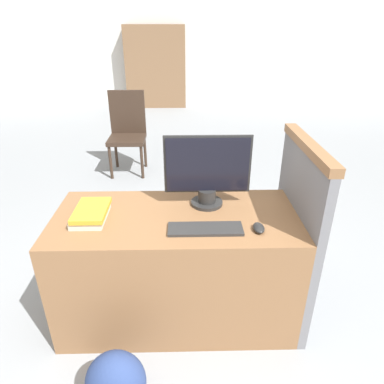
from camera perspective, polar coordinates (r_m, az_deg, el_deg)
name	(u,v)px	position (r m, az deg, el deg)	size (l,w,h in m)	color
ground_plane	(177,352)	(2.22, -2.50, -25.07)	(20.00, 20.00, 0.00)	#93999E
wall_back	(181,39)	(8.13, -1.88, 24.13)	(12.00, 0.06, 2.80)	white
desk	(177,266)	(2.19, -2.55, -12.28)	(1.42, 0.66, 0.74)	#8C603D
carrel_divider	(296,231)	(2.21, 16.90, -6.22)	(0.07, 0.76, 1.16)	slate
monitor	(207,172)	(2.01, 2.58, 3.34)	(0.51, 0.19, 0.44)	#282828
keyboard	(205,229)	(1.85, 2.24, -6.17)	(0.40, 0.13, 0.02)	#2D2D2D
mouse	(259,228)	(1.87, 11.06, -5.88)	(0.06, 0.10, 0.03)	#262626
book_stack	(91,213)	(2.02, -16.49, -3.41)	(0.19, 0.28, 0.07)	silver
far_chair	(127,129)	(4.39, -10.73, 10.28)	(0.44, 0.44, 1.00)	#38281E
bookshelf_far	(156,67)	(7.96, -6.08, 19.95)	(1.29, 0.32, 1.69)	#846042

